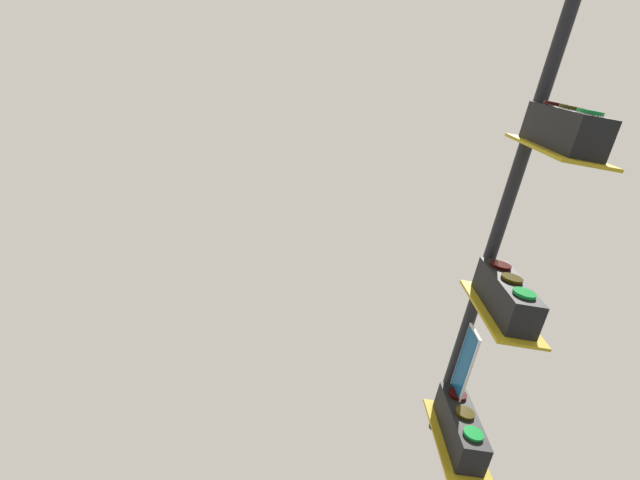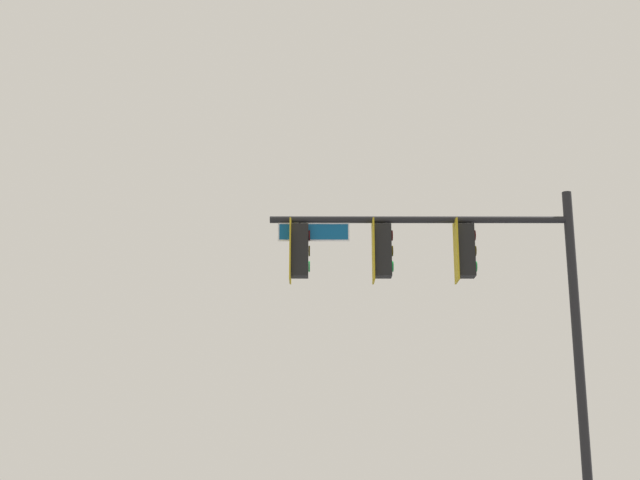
% 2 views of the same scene
% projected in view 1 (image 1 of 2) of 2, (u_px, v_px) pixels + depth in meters
% --- Properties ---
extents(signal_pole_near, '(6.21, 1.49, 7.43)m').
position_uv_depth(signal_pole_near, '(583.00, 195.00, 4.05)').
color(signal_pole_near, black).
rests_on(signal_pole_near, ground_plane).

